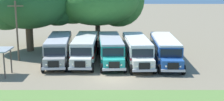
{
  "coord_description": "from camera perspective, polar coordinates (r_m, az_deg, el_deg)",
  "views": [
    {
      "loc": [
        -0.01,
        -28.33,
        9.0
      ],
      "look_at": [
        0.0,
        5.3,
        1.6
      ],
      "focal_mm": 48.98,
      "sensor_mm": 36.0,
      "label": 1
    }
  ],
  "objects": [
    {
      "name": "parked_bus_slot_4",
      "position": [
        35.93,
        9.83,
        0.31
      ],
      "size": [
        2.9,
        10.87,
        2.82
      ],
      "rotation": [
        0.0,
        0.0,
        -1.6
      ],
      "color": "#23519E",
      "rests_on": "ground_plane"
    },
    {
      "name": "utility_pole",
      "position": [
        37.28,
        -17.35,
        3.8
      ],
      "size": [
        1.8,
        0.2,
        7.07
      ],
      "color": "brown",
      "rests_on": "ground_plane"
    },
    {
      "name": "parked_bus_slot_2",
      "position": [
        35.84,
        -0.31,
        0.46
      ],
      "size": [
        3.32,
        10.94,
        2.82
      ],
      "rotation": [
        0.0,
        0.0,
        -1.5
      ],
      "color": "teal",
      "rests_on": "ground_plane"
    },
    {
      "name": "parked_bus_slot_3",
      "position": [
        35.57,
        4.64,
        0.33
      ],
      "size": [
        3.17,
        10.91,
        2.82
      ],
      "rotation": [
        0.0,
        0.0,
        -1.52
      ],
      "color": "silver",
      "rests_on": "ground_plane"
    },
    {
      "name": "ground_plane",
      "position": [
        29.73,
        0.0,
        -5.21
      ],
      "size": [
        220.0,
        220.0,
        0.0
      ],
      "primitive_type": "plane",
      "color": "#84755B"
    },
    {
      "name": "parked_bus_slot_0",
      "position": [
        36.66,
        -9.95,
        0.54
      ],
      "size": [
        3.37,
        10.94,
        2.82
      ],
      "rotation": [
        0.0,
        0.0,
        -1.5
      ],
      "color": "#9E9993",
      "rests_on": "ground_plane"
    },
    {
      "name": "broad_shade_tree",
      "position": [
        44.56,
        -2.55,
        9.31
      ],
      "size": [
        13.64,
        12.84,
        10.28
      ],
      "color": "brown",
      "rests_on": "ground_plane"
    },
    {
      "name": "parked_bus_slot_1",
      "position": [
        36.23,
        -5.04,
        0.55
      ],
      "size": [
        2.77,
        10.85,
        2.82
      ],
      "rotation": [
        0.0,
        0.0,
        -1.58
      ],
      "color": "silver",
      "rests_on": "ground_plane"
    },
    {
      "name": "secondary_tree",
      "position": [
        43.0,
        -15.25,
        8.89
      ],
      "size": [
        12.77,
        12.1,
        10.87
      ],
      "color": "brown",
      "rests_on": "ground_plane"
    }
  ]
}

